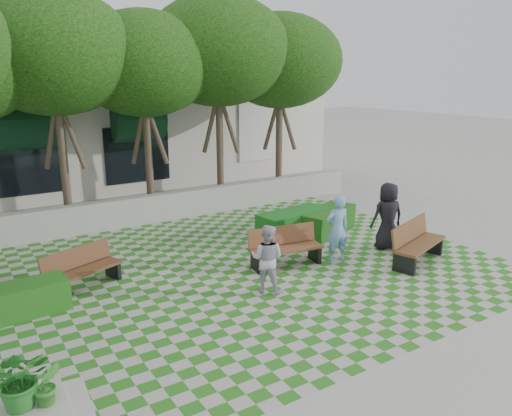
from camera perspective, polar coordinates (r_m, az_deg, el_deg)
ground at (r=11.65m, az=1.93°, el=-8.66°), size 90.00×90.00×0.00m
lawn at (r=12.42m, az=-0.71°, el=-7.06°), size 12.00×12.00×0.00m
sidewalk_south at (r=8.69m, az=20.80°, el=-18.72°), size 16.00×2.00×0.01m
retaining_wall at (r=16.70m, az=-10.19°, el=0.18°), size 15.00×0.36×0.90m
bench_east at (r=13.39m, az=17.88°, el=-3.86°), size 2.11×1.24×1.05m
bench_mid at (r=12.58m, az=3.35°, el=-4.52°), size 1.92×0.89×0.97m
bench_west at (r=11.92m, az=-19.29°, el=-6.66°), size 1.85×1.17×0.92m
hedge_east at (r=15.20m, az=8.07°, el=-1.52°), size 2.32×1.57×0.75m
hedge_midright at (r=14.79m, az=4.31°, el=-1.82°), size 2.32×1.15×0.78m
hedge_west at (r=11.16m, az=-25.42°, el=-9.52°), size 1.88×0.86×0.64m
person_blue at (r=12.86m, az=9.27°, el=-2.36°), size 0.71×0.54×1.75m
person_dark at (r=14.10m, az=14.80°, el=-0.88°), size 1.04×0.82×1.85m
person_white at (r=10.99m, az=1.28°, el=-5.80°), size 0.93×0.95×1.54m
tree_row at (r=15.31m, az=-17.38°, el=16.30°), size 17.70×13.40×7.41m
building at (r=23.99m, az=-15.73°, el=9.41°), size 18.00×8.92×5.15m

